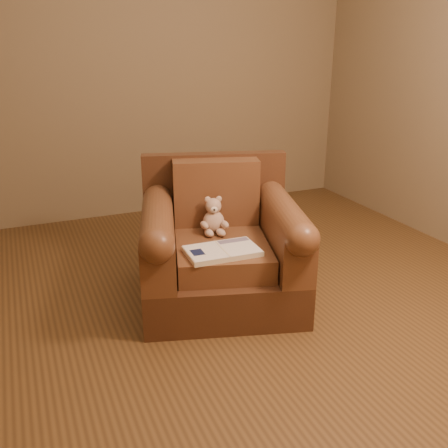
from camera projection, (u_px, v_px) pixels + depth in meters
name	position (u px, v px, depth m)	size (l,w,h in m)	color
floor	(234.00, 303.00, 3.14)	(4.00, 4.00, 0.00)	brown
room	(237.00, 7.00, 2.55)	(4.02, 4.02, 2.71)	#7F6C4E
armchair	(220.00, 248.00, 3.13)	(1.17, 1.14, 0.86)	#482A18
teddy_bear	(214.00, 219.00, 3.14)	(0.17, 0.20, 0.24)	tan
guidebook	(222.00, 251.00, 2.85)	(0.42, 0.26, 0.03)	beige
side_table	(259.00, 201.00, 4.18)	(0.38, 0.38, 0.54)	gold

